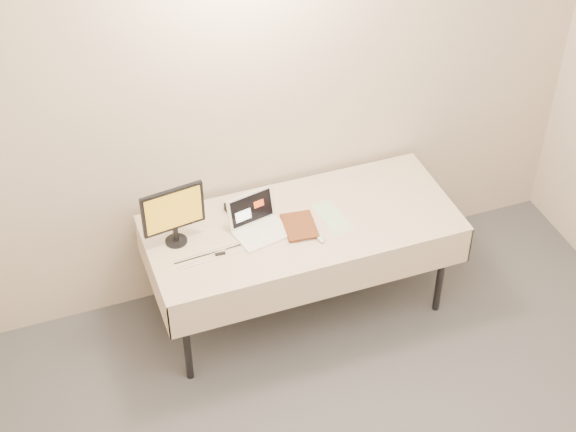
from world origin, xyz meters
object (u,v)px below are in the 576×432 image
object	(u,v)px
laptop	(258,223)
book	(284,214)
table	(302,230)
monitor	(173,212)

from	to	relation	value
laptop	book	distance (m)	0.17
table	monitor	size ratio (longest dim) A/B	4.88
monitor	book	size ratio (longest dim) A/B	1.53
laptop	book	size ratio (longest dim) A/B	1.41
table	monitor	world-z (taller)	monitor
monitor	laptop	bearing A→B (deg)	-15.37
book	laptop	bearing A→B (deg)	165.81
laptop	book	xyz separation A→B (m)	(0.14, -0.06, 0.07)
monitor	book	xyz separation A→B (m)	(0.62, -0.12, -0.10)
laptop	monitor	xyz separation A→B (m)	(-0.48, 0.06, 0.17)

